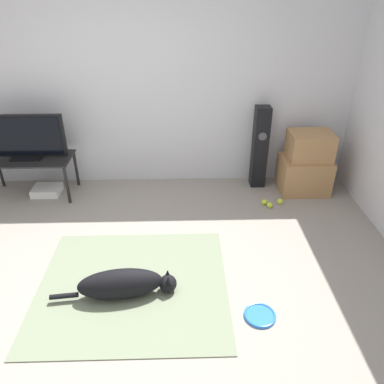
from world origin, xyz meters
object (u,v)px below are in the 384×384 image
Objects in this scene: cardboard_box_lower at (304,175)px; tv_stand at (29,162)px; tv at (23,137)px; tennis_ball_by_boxes at (280,201)px; frisbee at (260,315)px; game_console at (47,190)px; floor_speaker at (260,148)px; dog at (124,284)px; tennis_ball_loose_on_carpet at (264,202)px; cardboard_box_upper at (310,146)px; tennis_ball_near_speaker at (270,205)px.

cardboard_box_lower is 3.33m from tv_stand.
tennis_ball_by_boxes is at bearing -6.23° from tv.
tv_stand reaches higher than frisbee.
floor_speaker is at bearing 3.74° from game_console.
tv reaches higher than game_console.
frisbee is 3.23m from tv.
tv_stand reaches higher than dog.
frisbee is 3.18m from tv_stand.
floor_speaker is 2.69m from game_console.
tennis_ball_loose_on_carpet is (0.00, -0.50, -0.48)m from floor_speaker.
cardboard_box_upper is at bearing 0.26° from game_console.
floor_speaker is at bearing 80.54° from frisbee.
game_console is (-3.20, -0.01, -0.55)m from cardboard_box_upper.
cardboard_box_lower is 3.37m from tv.
cardboard_box_upper is at bearing 41.32° from dog.
floor_speaker is 15.58× the size of tennis_ball_near_speaker.
dog is 3.12× the size of game_console.
cardboard_box_lower is 0.67m from tennis_ball_near_speaker.
frisbee is 0.25× the size of tv_stand.
floor_speaker is (1.46, 1.93, 0.38)m from dog.
cardboard_box_upper is 3.25m from game_console.
frisbee is at bearing -102.32° from tennis_ball_loose_on_carpet.
cardboard_box_upper is (0.02, 0.01, 0.38)m from cardboard_box_lower.
frisbee is 1.66m from tennis_ball_near_speaker.
floor_speaker is at bearing 3.52° from tv_stand.
floor_speaker reaches higher than tennis_ball_loose_on_carpet.
tennis_ball_loose_on_carpet is 2.66m from game_console.
tv_stand reaches higher than tennis_ball_loose_on_carpet.
tennis_ball_near_speaker is (1.51, 1.36, -0.10)m from dog.
tennis_ball_loose_on_carpet is at bearing -7.11° from game_console.
dog is 1.76× the size of cardboard_box_lower.
frisbee is at bearing -41.47° from game_console.
tv_stand is at bearing 140.25° from frisbee.
cardboard_box_lower reaches higher than frisbee.
tennis_ball_by_boxes is 0.16m from tennis_ball_near_speaker.
floor_speaker reaches higher than tv.
tv_stand is at bearing -179.86° from cardboard_box_lower.
floor_speaker reaches higher than tv_stand.
tennis_ball_loose_on_carpet is at bearing -147.89° from cardboard_box_lower.
tv is 2.90m from tennis_ball_loose_on_carpet.
cardboard_box_upper is 0.50× the size of tv_stand.
dog reaches higher than tennis_ball_loose_on_carpet.
game_console is (-2.28, 2.01, 0.03)m from frisbee.
dog is 2.29m from tv.
tennis_ball_near_speaker is at bearing 42.01° from dog.
floor_speaker is at bearing 90.39° from tennis_ball_loose_on_carpet.
cardboard_box_lower reaches higher than dog.
cardboard_box_lower is 0.38m from cardboard_box_upper.
floor_speaker is 2.80m from tv.
tv_stand is 3.02m from tennis_ball_by_boxes.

